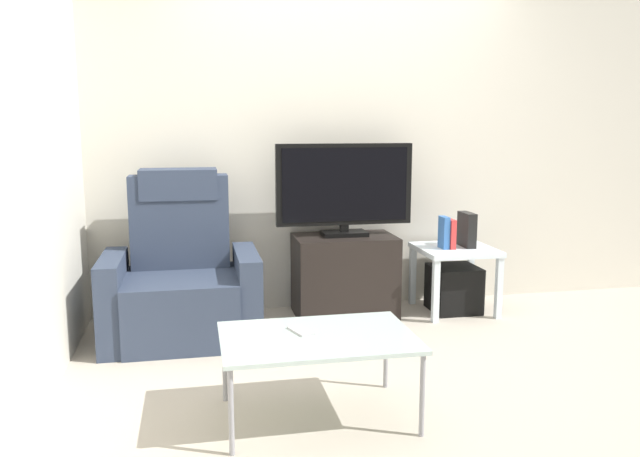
{
  "coord_description": "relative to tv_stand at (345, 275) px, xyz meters",
  "views": [
    {
      "loc": [
        -1.1,
        -3.49,
        1.38
      ],
      "look_at": [
        -0.3,
        0.5,
        0.7
      ],
      "focal_mm": 35.51,
      "sensor_mm": 36.0,
      "label": 1
    }
  ],
  "objects": [
    {
      "name": "recliner_armchair",
      "position": [
        -1.15,
        -0.25,
        0.08
      ],
      "size": [
        0.98,
        0.78,
        1.08
      ],
      "rotation": [
        0.0,
        0.0,
        0.21
      ],
      "color": "#2D384C",
      "rests_on": "ground"
    },
    {
      "name": "book_middle",
      "position": [
        0.76,
        -0.09,
        0.3
      ],
      "size": [
        0.04,
        0.14,
        0.21
      ],
      "primitive_type": "cube",
      "color": "red",
      "rests_on": "side_table"
    },
    {
      "name": "ground_plane",
      "position": [
        0.05,
        -0.84,
        -0.29
      ],
      "size": [
        6.4,
        6.4,
        0.0
      ],
      "primitive_type": "plane",
      "color": "#B2A899"
    },
    {
      "name": "wall_back",
      "position": [
        0.05,
        0.29,
        1.01
      ],
      "size": [
        6.4,
        0.06,
        2.6
      ],
      "primitive_type": "cube",
      "color": "beige",
      "rests_on": "ground"
    },
    {
      "name": "cell_phone",
      "position": [
        -0.58,
        -1.5,
        0.12
      ],
      "size": [
        0.11,
        0.16,
        0.01
      ],
      "primitive_type": "cube",
      "rotation": [
        0.0,
        0.0,
        0.33
      ],
      "color": "#B7B7BC",
      "rests_on": "coffee_table"
    },
    {
      "name": "book_leftmost",
      "position": [
        0.72,
        -0.09,
        0.31
      ],
      "size": [
        0.05,
        0.12,
        0.23
      ],
      "primitive_type": "cube",
      "color": "#3366B2",
      "rests_on": "side_table"
    },
    {
      "name": "wall_side",
      "position": [
        -1.83,
        -0.84,
        1.01
      ],
      "size": [
        0.06,
        4.48,
        2.6
      ],
      "primitive_type": "cube",
      "color": "beige",
      "rests_on": "ground"
    },
    {
      "name": "tv_stand",
      "position": [
        0.0,
        0.0,
        0.0
      ],
      "size": [
        0.72,
        0.45,
        0.58
      ],
      "color": "black",
      "rests_on": "ground"
    },
    {
      "name": "subwoofer_box",
      "position": [
        0.82,
        -0.07,
        -0.12
      ],
      "size": [
        0.34,
        0.34,
        0.34
      ],
      "primitive_type": "cube",
      "color": "black",
      "rests_on": "ground"
    },
    {
      "name": "side_table",
      "position": [
        0.82,
        -0.07,
        0.11
      ],
      "size": [
        0.54,
        0.54,
        0.48
      ],
      "color": "silver",
      "rests_on": "ground"
    },
    {
      "name": "coffee_table",
      "position": [
        -0.51,
        -1.57,
        0.09
      ],
      "size": [
        0.9,
        0.6,
        0.41
      ],
      "color": "#B2C6C1",
      "rests_on": "ground"
    },
    {
      "name": "game_console",
      "position": [
        0.91,
        -0.06,
        0.32
      ],
      "size": [
        0.07,
        0.2,
        0.25
      ],
      "primitive_type": "cube",
      "color": "black",
      "rests_on": "side_table"
    },
    {
      "name": "television",
      "position": [
        0.0,
        0.02,
        0.64
      ],
      "size": [
        0.98,
        0.2,
        0.66
      ],
      "color": "black",
      "rests_on": "tv_stand"
    }
  ]
}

